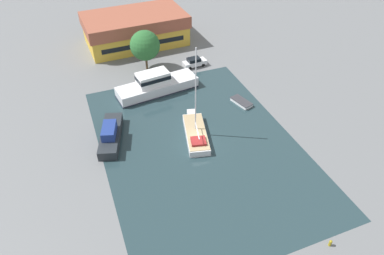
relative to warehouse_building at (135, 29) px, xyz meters
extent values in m
plane|color=slate|center=(0.15, -33.14, -2.98)|extent=(440.00, 440.00, 0.00)
cube|color=#23383D|center=(0.15, -33.14, -2.98)|extent=(24.90, 35.45, 0.01)
cube|color=gold|center=(0.00, 0.00, -1.19)|extent=(19.23, 11.70, 3.59)
cube|color=brown|center=(0.00, 0.00, 1.75)|extent=(19.81, 12.05, 2.29)
cube|color=black|center=(0.21, -5.51, -1.73)|extent=(2.26, 0.15, 2.51)
cube|color=black|center=(0.21, -5.50, -1.01)|extent=(15.99, 0.65, 0.90)
cylinder|color=brown|center=(-0.88, -10.99, -1.69)|extent=(0.39, 0.39, 2.58)
sphere|color=#28602D|center=(-0.88, -10.99, 1.53)|extent=(5.14, 5.14, 5.14)
cube|color=silver|center=(7.38, -13.18, -2.31)|extent=(4.38, 2.09, 0.78)
cube|color=black|center=(7.21, -13.20, -1.64)|extent=(2.33, 1.71, 0.57)
cube|color=black|center=(8.33, -13.10, -1.66)|extent=(0.15, 1.40, 0.46)
cylinder|color=black|center=(8.63, -12.30, -2.68)|extent=(0.61, 0.25, 0.60)
cylinder|color=black|center=(8.76, -13.84, -2.68)|extent=(0.61, 0.25, 0.60)
cylinder|color=black|center=(6.01, -12.52, -2.68)|extent=(0.61, 0.25, 0.60)
cylinder|color=black|center=(6.13, -14.06, -2.68)|extent=(0.61, 0.25, 0.60)
cube|color=silver|center=(0.37, -31.40, -2.52)|extent=(4.55, 8.43, 0.92)
cube|color=silver|center=(1.45, -26.92, -2.52)|extent=(1.48, 1.46, 0.92)
cube|color=tan|center=(0.37, -31.40, -2.02)|extent=(4.36, 8.10, 0.08)
cylinder|color=silver|center=(0.51, -30.81, 4.01)|extent=(0.16, 0.16, 11.99)
cylinder|color=silver|center=(0.09, -32.57, -0.88)|extent=(0.96, 3.53, 0.12)
cube|color=maroon|center=(-0.15, -33.54, -1.83)|extent=(2.28, 2.16, 0.30)
cube|color=silver|center=(-1.25, -18.75, -2.13)|extent=(13.39, 5.36, 1.69)
cube|color=black|center=(-1.25, -18.75, -2.84)|extent=(13.52, 5.45, 0.18)
cube|color=white|center=(-1.90, -18.83, -0.32)|extent=(5.25, 3.31, 1.93)
cube|color=black|center=(-1.90, -18.83, -0.13)|extent=(5.35, 3.40, 0.62)
cube|color=white|center=(9.80, -26.65, -2.74)|extent=(2.42, 3.70, 0.47)
cube|color=#333338|center=(9.80, -26.65, -2.47)|extent=(2.55, 3.86, 0.08)
cube|color=#23282D|center=(-10.47, -27.71, -2.32)|extent=(4.80, 8.76, 1.32)
cube|color=navy|center=(-10.62, -28.20, -1.04)|extent=(2.61, 3.72, 1.23)
cylinder|color=olive|center=(6.62, -51.52, -2.71)|extent=(0.28, 0.28, 0.55)
sphere|color=olive|center=(6.62, -51.52, -2.35)|extent=(0.30, 0.30, 0.30)
camera|label=1|loc=(-12.94, -64.12, 27.63)|focal=32.00mm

